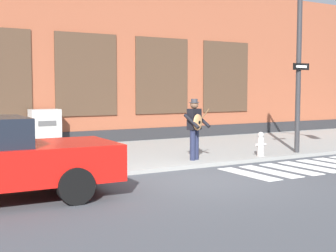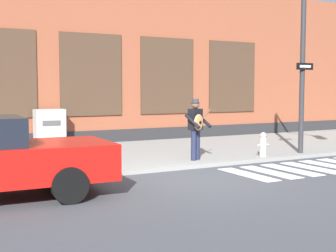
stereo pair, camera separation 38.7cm
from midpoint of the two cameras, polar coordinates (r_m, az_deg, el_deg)
ground_plane at (r=10.54m, az=4.72°, el=-6.59°), size 160.00×160.00×0.00m
sidewalk at (r=14.20m, az=-4.60°, el=-3.50°), size 28.00×5.83×0.10m
building_backdrop at (r=18.68m, az=-10.78°, el=7.50°), size 28.00×4.06×6.06m
crosswalk at (r=12.96m, az=18.94°, el=-4.70°), size 5.20×1.90×0.01m
busker at (r=12.66m, az=4.32°, el=0.06°), size 0.78×0.67×1.66m
traffic_light at (r=13.84m, az=20.35°, el=11.41°), size 0.68×3.37×5.26m
utility_box at (r=15.91m, az=-13.56°, el=-0.27°), size 0.97×0.57×1.27m
fire_hydrant at (r=13.69m, az=12.32°, el=-2.22°), size 0.38×0.20×0.70m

